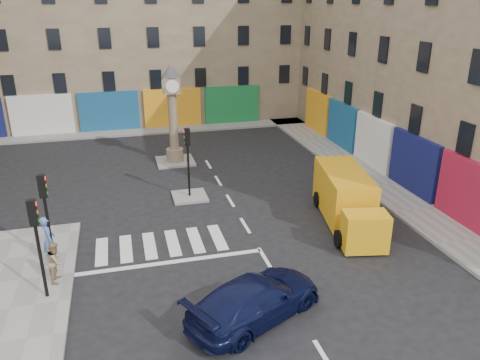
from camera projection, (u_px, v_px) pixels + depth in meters
name	position (u px, v px, depth m)	size (l,w,h in m)	color
ground	(272.00, 270.00, 18.37)	(120.00, 120.00, 0.00)	black
sidewalk_right	(353.00, 167.00, 29.41)	(2.60, 30.00, 0.15)	gray
sidewalk_far	(137.00, 131.00, 37.41)	(32.00, 2.40, 0.15)	gray
island_near	(190.00, 196.00, 25.09)	(1.80, 1.80, 0.12)	gray
island_far	(175.00, 161.00, 30.50)	(2.40, 2.40, 0.12)	gray
building_right	(460.00, 34.00, 28.04)	(10.00, 30.00, 16.00)	#987E63
building_far	(126.00, 17.00, 39.60)	(32.00, 10.00, 17.00)	#978664
traffic_light_left_near	(36.00, 234.00, 15.64)	(0.28, 0.22, 3.70)	black
traffic_light_left_far	(45.00, 205.00, 17.80)	(0.28, 0.22, 3.70)	black
traffic_light_island	(188.00, 151.00, 24.17)	(0.28, 0.22, 3.70)	black
clock_pillar	(173.00, 109.00, 29.23)	(1.20, 1.20, 6.10)	#987E63
navy_sedan	(255.00, 299.00, 15.40)	(2.04, 5.03, 1.46)	black
yellow_van	(347.00, 199.00, 22.01)	(3.15, 6.62, 2.32)	orange
pedestrian_blue	(49.00, 239.00, 18.37)	(0.72, 0.47, 1.97)	#4F70B5
pedestrian_tan	(56.00, 261.00, 17.20)	(0.77, 0.60, 1.58)	#997E5E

